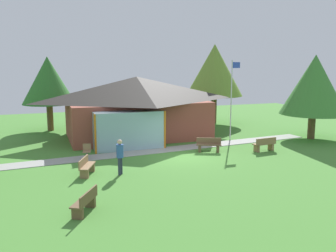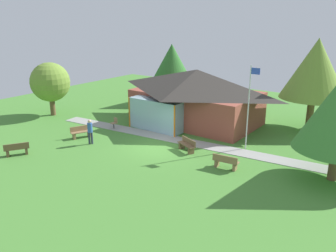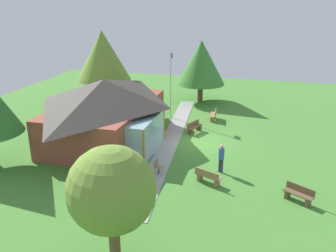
# 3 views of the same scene
# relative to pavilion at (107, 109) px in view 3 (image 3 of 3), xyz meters

# --- Properties ---
(ground_plane) EXTENTS (44.00, 44.00, 0.00)m
(ground_plane) POSITION_rel_pavilion_xyz_m (1.06, -6.22, -2.27)
(ground_plane) COLOR #478433
(pavilion) EXTENTS (10.64, 7.56, 4.37)m
(pavilion) POSITION_rel_pavilion_xyz_m (0.00, 0.00, 0.00)
(pavilion) COLOR brown
(pavilion) RESTS_ON ground_plane
(footpath) EXTENTS (20.40, 3.22, 0.03)m
(footpath) POSITION_rel_pavilion_xyz_m (1.06, -4.36, -2.26)
(footpath) COLOR #999993
(footpath) RESTS_ON ground_plane
(flagpole) EXTENTS (0.64, 0.08, 5.54)m
(flagpole) POSITION_rel_pavilion_xyz_m (5.96, -3.05, 0.78)
(flagpole) COLOR silver
(flagpole) RESTS_ON ground_plane
(bench_rear_near_path) EXTENTS (1.55, 1.00, 0.84)m
(bench_rear_near_path) POSITION_rel_pavilion_xyz_m (3.02, -5.69, -1.87)
(bench_rear_near_path) COLOR brown
(bench_rear_near_path) RESTS_ON ground_plane
(bench_mid_right) EXTENTS (1.54, 0.60, 0.84)m
(bench_mid_right) POSITION_rel_pavilion_xyz_m (6.32, -6.67, -1.87)
(bench_mid_right) COLOR olive
(bench_mid_right) RESTS_ON ground_plane
(bench_front_left) EXTENTS (1.14, 1.51, 0.84)m
(bench_front_left) POSITION_rel_pavilion_xyz_m (-5.23, -12.66, -1.87)
(bench_front_left) COLOR brown
(bench_front_left) RESTS_ON ground_plane
(bench_mid_left) EXTENTS (0.99, 1.55, 0.84)m
(bench_mid_left) POSITION_rel_pavilion_xyz_m (-4.61, -7.99, -1.87)
(bench_mid_left) COLOR olive
(bench_mid_left) RESTS_ON ground_plane
(patio_chair_west) EXTENTS (0.52, 0.52, 0.86)m
(patio_chair_west) POSITION_rel_pavilion_xyz_m (-4.21, -5.01, -1.86)
(patio_chair_west) COLOR #8C6B4C
(patio_chair_west) RESTS_ON ground_plane
(visitor_strolling_lawn) EXTENTS (0.34, 0.34, 1.74)m
(visitor_strolling_lawn) POSITION_rel_pavilion_xyz_m (-3.05, -8.49, -1.25)
(visitor_strolling_lawn) COLOR #2D3347
(visitor_strolling_lawn) RESTS_ON ground_plane
(tree_behind_pavilion_right) EXTENTS (4.97, 4.97, 6.92)m
(tree_behind_pavilion_right) POSITION_rel_pavilion_xyz_m (8.06, 3.92, 2.39)
(tree_behind_pavilion_right) COLOR brown
(tree_behind_pavilion_right) RESTS_ON ground_plane
(tree_east_hedge) EXTENTS (4.60, 4.60, 5.91)m
(tree_east_hedge) POSITION_rel_pavilion_xyz_m (11.62, -4.52, 1.55)
(tree_east_hedge) COLOR brown
(tree_east_hedge) RESTS_ON ground_plane
(tree_west_hedge) EXTENTS (3.39, 3.39, 4.64)m
(tree_west_hedge) POSITION_rel_pavilion_xyz_m (-11.37, -5.41, 0.66)
(tree_west_hedge) COLOR brown
(tree_west_hedge) RESTS_ON ground_plane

